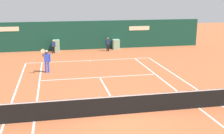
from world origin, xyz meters
TOP-DOWN VIEW (x-y plane):
  - ground_plane at (-0.00, 0.58)m, footprint 80.00×80.00m
  - tennis_net at (0.00, 0.00)m, footprint 12.10×0.10m
  - sponsor_back_wall at (0.01, 16.97)m, footprint 25.00×1.02m
  - player_on_baseline at (-3.52, 8.39)m, footprint 0.64×0.68m
  - ball_kid_left_post at (-3.02, 15.46)m, footprint 0.43×0.22m
  - ball_kid_right_post at (2.29, 15.46)m, footprint 0.46×0.21m
  - tennis_ball_mid_court at (0.60, 1.56)m, footprint 0.07×0.07m
  - tennis_ball_near_service_line at (2.22, 5.93)m, footprint 0.07×0.07m

SIDE VIEW (x-z plane):
  - ground_plane at x=0.00m, z-range 0.00..0.01m
  - tennis_ball_mid_court at x=0.60m, z-range 0.00..0.07m
  - tennis_ball_near_service_line at x=2.22m, z-range 0.00..0.07m
  - tennis_net at x=0.00m, z-range -0.02..1.05m
  - ball_kid_left_post at x=-3.02m, z-range 0.10..1.39m
  - ball_kid_right_post at x=2.29m, z-range 0.10..1.48m
  - player_on_baseline at x=-3.52m, z-range 0.06..1.91m
  - sponsor_back_wall at x=0.01m, z-range -0.05..2.84m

